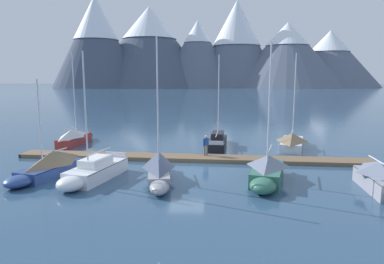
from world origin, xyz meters
name	(u,v)px	position (x,y,z in m)	size (l,w,h in m)	color
ground_plane	(187,173)	(0.00, 0.00, 0.00)	(700.00, 700.00, 0.00)	#2D4C6B
mountain_west_summit	(96,39)	(-77.79, 210.38, 32.14)	(59.96, 59.96, 60.90)	#424C60
mountain_central_massif	(150,45)	(-45.68, 233.26, 30.10)	(93.63, 93.63, 57.89)	#424C60
mountain_shoulder_ridge	(198,53)	(-9.90, 226.65, 23.97)	(56.46, 56.46, 46.77)	slate
mountain_east_summit	(237,41)	(17.93, 232.49, 32.69)	(63.03, 63.03, 61.41)	slate
mountain_rear_spur	(287,54)	(52.67, 225.31, 22.90)	(81.27, 81.27, 44.48)	slate
mountain_north_horn	(329,58)	(84.81, 234.70, 20.71)	(70.69, 70.69, 40.07)	slate
dock	(190,158)	(0.00, 4.00, 0.15)	(29.07, 3.40, 0.30)	brown
sailboat_nearest_berth	(75,136)	(-12.20, 10.02, 0.78)	(1.97, 6.41, 9.32)	#B2332D
sailboat_second_berth	(48,165)	(-9.44, -1.38, 0.77)	(3.34, 6.46, 6.64)	navy
sailboat_mid_dock_port	(93,172)	(-6.03, -2.16, 0.59)	(3.21, 6.47, 8.33)	white
sailboat_mid_dock_starboard	(159,168)	(-1.70, -1.87, 0.86)	(2.37, 6.42, 9.20)	#93939E
sailboat_far_berth	(218,141)	(2.31, 9.77, 0.57)	(2.04, 6.76, 8.89)	black
sailboat_outer_slip	(267,171)	(5.36, -1.86, 0.78)	(3.18, 6.16, 8.85)	#336B56
sailboat_end_of_dock	(292,140)	(9.47, 9.43, 0.73)	(3.59, 7.03, 8.99)	silver
sailboat_last_slip	(383,180)	(11.82, -3.57, 0.81)	(2.13, 5.95, 6.52)	#93939E
person_on_dock	(206,144)	(1.26, 4.43, 1.26)	(0.47, 0.42, 1.69)	brown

